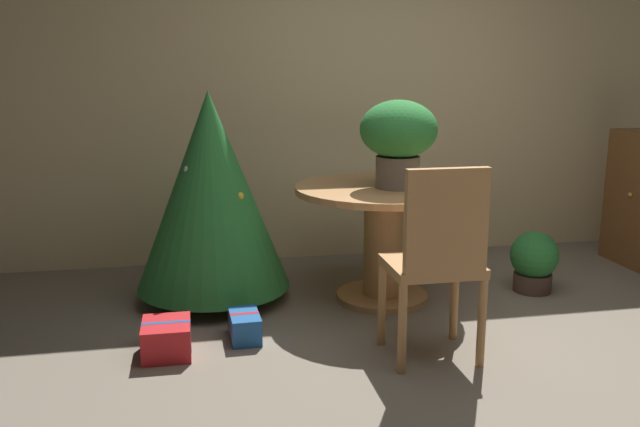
# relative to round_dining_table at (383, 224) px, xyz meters

# --- Properties ---
(ground_plane) EXTENTS (6.60, 6.60, 0.00)m
(ground_plane) POSITION_rel_round_dining_table_xyz_m (0.18, -1.08, -0.51)
(ground_plane) COLOR #756B5B
(back_wall_panel) EXTENTS (6.00, 0.10, 2.60)m
(back_wall_panel) POSITION_rel_round_dining_table_xyz_m (0.18, 1.12, 0.79)
(back_wall_panel) COLOR beige
(back_wall_panel) RESTS_ON ground_plane
(round_dining_table) EXTENTS (1.14, 1.14, 0.76)m
(round_dining_table) POSITION_rel_round_dining_table_xyz_m (0.00, 0.00, 0.00)
(round_dining_table) COLOR #B27F4C
(round_dining_table) RESTS_ON ground_plane
(flower_vase) EXTENTS (0.48, 0.48, 0.55)m
(flower_vase) POSITION_rel_round_dining_table_xyz_m (0.07, -0.07, 0.58)
(flower_vase) COLOR #665B51
(flower_vase) RESTS_ON round_dining_table
(wooden_chair_near) EXTENTS (0.46, 0.40, 1.03)m
(wooden_chair_near) POSITION_rel_round_dining_table_xyz_m (0.00, -0.97, 0.07)
(wooden_chair_near) COLOR #B27F4C
(wooden_chair_near) RESTS_ON ground_plane
(holiday_tree) EXTENTS (0.99, 0.99, 1.36)m
(holiday_tree) POSITION_rel_round_dining_table_xyz_m (-1.08, 0.21, 0.22)
(holiday_tree) COLOR brown
(holiday_tree) RESTS_ON ground_plane
(gift_box_red) EXTENTS (0.26, 0.30, 0.18)m
(gift_box_red) POSITION_rel_round_dining_table_xyz_m (-1.37, -0.61, -0.42)
(gift_box_red) COLOR red
(gift_box_red) RESTS_ON ground_plane
(gift_box_blue) EXTENTS (0.17, 0.28, 0.15)m
(gift_box_blue) POSITION_rel_round_dining_table_xyz_m (-0.94, -0.49, -0.43)
(gift_box_blue) COLOR #1E569E
(gift_box_blue) RESTS_ON ground_plane
(potted_plant) EXTENTS (0.32, 0.32, 0.41)m
(potted_plant) POSITION_rel_round_dining_table_xyz_m (1.05, -0.04, -0.29)
(potted_plant) COLOR #4C382D
(potted_plant) RESTS_ON ground_plane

